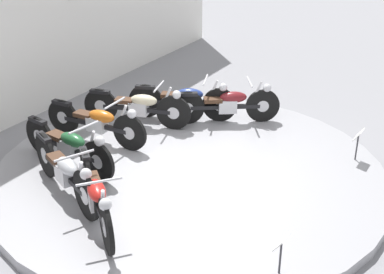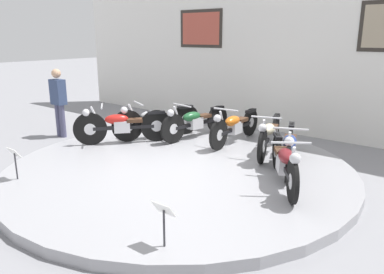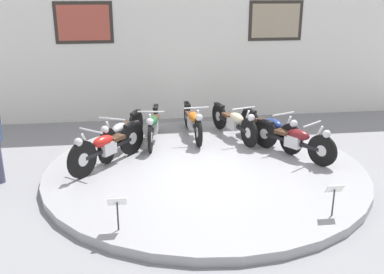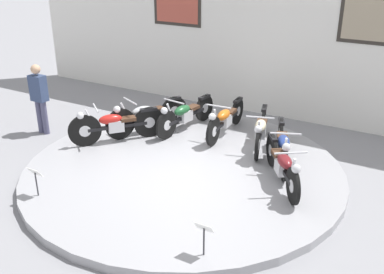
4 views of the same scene
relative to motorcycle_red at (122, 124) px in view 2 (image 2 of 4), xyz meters
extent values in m
plane|color=gray|center=(1.80, -0.29, -0.55)|extent=(60.00, 60.00, 0.00)
cylinder|color=#99999E|center=(1.80, -0.29, -0.48)|extent=(5.91, 5.91, 0.15)
cube|color=white|center=(1.80, 3.57, 1.72)|extent=(14.00, 0.20, 4.54)
cube|color=#2D2823|center=(-0.60, 3.46, 1.95)|extent=(1.40, 0.02, 1.00)
cube|color=#B24C3D|center=(-0.60, 3.46, 1.95)|extent=(1.24, 0.02, 0.84)
cylinder|color=black|center=(-0.40, -0.49, -0.06)|extent=(0.47, 0.55, 0.67)
cylinder|color=silver|center=(-0.40, -0.49, -0.06)|extent=(0.20, 0.22, 0.24)
cylinder|color=black|center=(0.46, 0.55, -0.06)|extent=(0.47, 0.55, 0.67)
cylinder|color=silver|center=(0.46, 0.55, -0.06)|extent=(0.20, 0.22, 0.24)
cube|color=black|center=(0.03, 0.03, -0.06)|extent=(0.85, 1.00, 0.07)
cube|color=silver|center=(0.00, 0.00, -0.04)|extent=(0.36, 0.37, 0.24)
ellipsoid|color=red|center=(-0.06, -0.08, 0.12)|extent=(0.48, 0.51, 0.20)
cube|color=#472D1E|center=(0.17, 0.20, 0.08)|extent=(0.36, 0.37, 0.07)
cube|color=black|center=(0.46, 0.55, 0.22)|extent=(0.31, 0.34, 0.06)
cylinder|color=silver|center=(-0.31, -0.38, 0.14)|extent=(0.19, 0.22, 0.54)
cylinder|color=silver|center=(-0.24, -0.29, 0.40)|extent=(0.44, 0.37, 0.03)
sphere|color=silver|center=(-0.44, -0.54, 0.28)|extent=(0.15, 0.15, 0.15)
cylinder|color=black|center=(-0.01, 0.16, -0.06)|extent=(0.33, 0.64, 0.68)
cylinder|color=silver|center=(-0.01, 0.16, -0.06)|extent=(0.16, 0.24, 0.24)
cylinder|color=black|center=(0.55, 1.39, -0.06)|extent=(0.33, 0.64, 0.68)
cylinder|color=silver|center=(0.55, 1.39, -0.06)|extent=(0.16, 0.24, 0.24)
cube|color=black|center=(0.27, 0.78, -0.06)|extent=(0.57, 1.16, 0.07)
cube|color=silver|center=(0.25, 0.74, -0.04)|extent=(0.31, 0.37, 0.24)
ellipsoid|color=#B2B5BA|center=(0.21, 0.65, 0.12)|extent=(0.40, 0.53, 0.20)
cube|color=#472D1E|center=(0.36, 0.98, 0.08)|extent=(0.31, 0.37, 0.07)
cube|color=black|center=(0.55, 1.39, 0.23)|extent=(0.24, 0.37, 0.06)
cylinder|color=silver|center=(0.06, 0.30, 0.14)|extent=(0.14, 0.25, 0.54)
cylinder|color=silver|center=(0.10, 0.39, 0.40)|extent=(0.51, 0.25, 0.03)
sphere|color=silver|center=(-0.03, 0.11, 0.28)|extent=(0.15, 0.15, 0.15)
cylinder|color=black|center=(0.83, 0.65, -0.09)|extent=(0.14, 0.62, 0.62)
cylinder|color=silver|center=(0.83, 0.65, -0.09)|extent=(0.09, 0.22, 0.22)
cylinder|color=black|center=(1.01, 1.99, -0.09)|extent=(0.14, 0.62, 0.62)
cylinder|color=silver|center=(1.01, 1.99, -0.09)|extent=(0.09, 0.22, 0.22)
cube|color=black|center=(0.92, 1.32, -0.09)|extent=(0.24, 1.24, 0.07)
cube|color=silver|center=(0.91, 1.28, -0.07)|extent=(0.24, 0.34, 0.24)
ellipsoid|color=#1E562D|center=(0.90, 1.18, 0.09)|extent=(0.28, 0.51, 0.20)
cube|color=#472D1E|center=(0.95, 1.54, 0.05)|extent=(0.24, 0.34, 0.07)
cube|color=black|center=(1.01, 1.99, 0.17)|extent=(0.15, 0.37, 0.06)
cylinder|color=silver|center=(0.85, 0.80, 0.11)|extent=(0.08, 0.25, 0.54)
cylinder|color=silver|center=(0.86, 0.90, 0.37)|extent=(0.54, 0.11, 0.03)
sphere|color=silver|center=(0.82, 0.59, 0.25)|extent=(0.15, 0.15, 0.15)
cylinder|color=black|center=(1.84, 0.84, -0.09)|extent=(0.09, 0.61, 0.61)
cylinder|color=silver|center=(1.84, 0.84, -0.09)|extent=(0.08, 0.22, 0.21)
cylinder|color=black|center=(1.76, 2.19, -0.09)|extent=(0.09, 0.61, 0.61)
cylinder|color=silver|center=(1.76, 2.19, -0.09)|extent=(0.08, 0.22, 0.21)
cube|color=black|center=(1.80, 1.52, -0.09)|extent=(0.14, 1.24, 0.07)
cube|color=silver|center=(1.80, 1.48, -0.07)|extent=(0.22, 0.33, 0.24)
ellipsoid|color=#D16619|center=(1.81, 1.38, 0.09)|extent=(0.25, 0.49, 0.20)
cube|color=#472D1E|center=(1.79, 1.74, 0.05)|extent=(0.22, 0.33, 0.07)
cube|color=black|center=(1.76, 2.19, 0.16)|extent=(0.12, 0.36, 0.06)
cylinder|color=silver|center=(1.83, 0.99, 0.11)|extent=(0.06, 0.25, 0.54)
cylinder|color=silver|center=(1.82, 1.10, 0.37)|extent=(0.54, 0.06, 0.03)
sphere|color=silver|center=(1.84, 0.78, 0.25)|extent=(0.15, 0.15, 0.15)
cylinder|color=black|center=(2.87, 0.67, -0.09)|extent=(0.23, 0.61, 0.62)
cylinder|color=silver|center=(2.87, 0.67, -0.09)|extent=(0.12, 0.23, 0.22)
cylinder|color=black|center=(2.49, 1.97, -0.09)|extent=(0.23, 0.61, 0.62)
cylinder|color=silver|center=(2.49, 1.97, -0.09)|extent=(0.12, 0.23, 0.22)
cube|color=black|center=(2.68, 1.32, -0.09)|extent=(0.42, 1.21, 0.07)
cube|color=silver|center=(2.69, 1.28, -0.07)|extent=(0.28, 0.36, 0.24)
ellipsoid|color=beige|center=(2.72, 1.19, 0.09)|extent=(0.35, 0.52, 0.20)
cube|color=#472D1E|center=(2.62, 1.53, 0.05)|extent=(0.28, 0.36, 0.07)
cube|color=black|center=(2.49, 1.97, 0.17)|extent=(0.20, 0.37, 0.06)
cylinder|color=silver|center=(2.83, 0.81, 0.11)|extent=(0.11, 0.25, 0.54)
cylinder|color=silver|center=(2.80, 0.92, 0.37)|extent=(0.53, 0.18, 0.03)
sphere|color=silver|center=(2.89, 0.61, 0.25)|extent=(0.15, 0.15, 0.15)
cylinder|color=black|center=(3.58, 0.15, -0.09)|extent=(0.29, 0.60, 0.62)
cylinder|color=silver|center=(3.58, 0.15, -0.09)|extent=(0.14, 0.23, 0.22)
cylinder|color=black|center=(3.07, 1.40, -0.09)|extent=(0.29, 0.60, 0.62)
cylinder|color=silver|center=(3.07, 1.40, -0.09)|extent=(0.14, 0.23, 0.22)
cube|color=black|center=(3.33, 0.78, -0.09)|extent=(0.54, 1.18, 0.07)
cube|color=silver|center=(3.34, 0.74, -0.07)|extent=(0.31, 0.37, 0.24)
ellipsoid|color=navy|center=(3.38, 0.65, 0.09)|extent=(0.39, 0.53, 0.20)
cube|color=#472D1E|center=(3.24, 0.98, 0.05)|extent=(0.31, 0.37, 0.07)
cube|color=black|center=(3.07, 1.40, 0.18)|extent=(0.23, 0.37, 0.06)
cylinder|color=silver|center=(3.53, 0.29, 0.11)|extent=(0.14, 0.25, 0.54)
cylinder|color=silver|center=(3.49, 0.39, 0.37)|extent=(0.51, 0.23, 0.03)
sphere|color=silver|center=(3.61, 0.10, 0.25)|extent=(0.15, 0.15, 0.15)
cylinder|color=black|center=(3.96, -0.52, -0.10)|extent=(0.39, 0.53, 0.61)
cylinder|color=silver|center=(3.96, -0.52, -0.10)|extent=(0.17, 0.21, 0.21)
cylinder|color=black|center=(3.19, 0.59, -0.10)|extent=(0.39, 0.53, 0.61)
cylinder|color=silver|center=(3.19, 0.59, -0.10)|extent=(0.17, 0.21, 0.21)
cube|color=black|center=(3.57, 0.03, -0.10)|extent=(0.77, 1.06, 0.07)
cube|color=silver|center=(3.60, 0.00, -0.08)|extent=(0.35, 0.38, 0.24)
ellipsoid|color=maroon|center=(3.65, -0.08, 0.08)|extent=(0.45, 0.52, 0.20)
cube|color=#472D1E|center=(3.45, 0.21, 0.04)|extent=(0.35, 0.38, 0.07)
cube|color=black|center=(3.19, 0.59, 0.16)|extent=(0.29, 0.35, 0.06)
cylinder|color=silver|center=(3.87, -0.40, 0.10)|extent=(0.18, 0.23, 0.54)
cylinder|color=silver|center=(3.81, -0.31, 0.36)|extent=(0.46, 0.33, 0.03)
sphere|color=silver|center=(3.99, -0.57, 0.24)|extent=(0.15, 0.15, 0.15)
cylinder|color=#333338|center=(0.25, -2.38, -0.19)|extent=(0.02, 0.02, 0.42)
cube|color=white|center=(0.25, -2.38, 0.04)|extent=(0.26, 0.11, 0.15)
cylinder|color=#333338|center=(3.35, -2.38, -0.19)|extent=(0.02, 0.02, 0.42)
cube|color=white|center=(3.35, -2.38, 0.04)|extent=(0.26, 0.11, 0.15)
cylinder|color=#4C4C6B|center=(-2.05, -0.16, -0.17)|extent=(0.13, 0.13, 0.77)
cylinder|color=#4C4C6B|center=(-1.89, -0.16, -0.17)|extent=(0.13, 0.13, 0.77)
cube|color=navy|center=(-1.97, -0.16, 0.51)|extent=(0.36, 0.22, 0.58)
sphere|color=tan|center=(-1.97, -0.16, 0.93)|extent=(0.21, 0.21, 0.21)
camera|label=1|loc=(-4.29, -3.94, 3.55)|focal=50.00mm
camera|label=2|loc=(5.78, -4.97, 1.77)|focal=35.00mm
camera|label=3|loc=(0.54, -7.94, 2.83)|focal=42.00mm
camera|label=4|loc=(5.64, -6.70, 3.44)|focal=42.00mm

